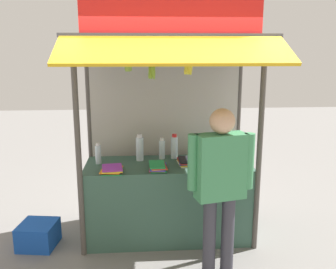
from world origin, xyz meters
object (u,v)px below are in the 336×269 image
water_bottle_back_left (162,149)px  water_bottle_right (140,148)px  water_bottle_mid_right (174,147)px  magazine_stack_mid_left (225,163)px  banana_bunch_leftmost (128,65)px  magazine_stack_back_right (187,162)px  banana_bunch_inner_left (152,72)px  plastic_crate (38,235)px  banana_bunch_rightmost (188,68)px  magazine_stack_front_right (158,167)px  magazine_stack_rear_center (112,169)px  water_bottle_far_right (226,145)px  water_bottle_center (98,154)px  vendor_person (220,177)px

water_bottle_back_left → water_bottle_right: bearing=-170.3°
water_bottle_mid_right → water_bottle_right: size_ratio=0.95×
magazine_stack_mid_left → banana_bunch_leftmost: bearing=-162.8°
water_bottle_right → magazine_stack_back_right: water_bottle_right is taller
banana_bunch_inner_left → plastic_crate: bearing=166.4°
banana_bunch_rightmost → banana_bunch_leftmost: bearing=-179.8°
water_bottle_mid_right → banana_bunch_inner_left: (-0.28, -0.69, 0.94)m
magazine_stack_front_right → banana_bunch_rightmost: bearing=-42.8°
water_bottle_right → banana_bunch_rightmost: 1.26m
magazine_stack_back_right → plastic_crate: magazine_stack_back_right is taller
magazine_stack_rear_center → plastic_crate: (-0.87, 0.09, -0.79)m
magazine_stack_rear_center → water_bottle_mid_right: bearing=33.0°
magazine_stack_front_right → water_bottle_far_right: bearing=27.3°
magazine_stack_front_right → banana_bunch_leftmost: (-0.29, -0.28, 1.12)m
water_bottle_center → vendor_person: (1.25, -0.87, -0.01)m
magazine_stack_rear_center → banana_bunch_leftmost: banana_bunch_leftmost is taller
water_bottle_far_right → magazine_stack_back_right: water_bottle_far_right is taller
water_bottle_right → banana_bunch_rightmost: bearing=-52.0°
water_bottle_back_left → magazine_stack_mid_left: size_ratio=0.78×
plastic_crate → magazine_stack_rear_center: bearing=-6.2°
water_bottle_mid_right → magazine_stack_back_right: 0.30m
magazine_stack_rear_center → banana_bunch_leftmost: 1.17m
water_bottle_far_right → banana_bunch_leftmost: banana_bunch_leftmost is taller
water_bottle_center → vendor_person: size_ratio=0.15×
magazine_stack_front_right → plastic_crate: (-1.37, 0.04, -0.80)m
magazine_stack_mid_left → banana_bunch_leftmost: 1.58m
vendor_person → plastic_crate: size_ratio=4.23×
water_bottle_center → vendor_person: 1.53m
water_bottle_mid_right → banana_bunch_leftmost: banana_bunch_leftmost is taller
water_bottle_back_left → water_bottle_center: size_ratio=1.07×
magazine_stack_front_right → banana_bunch_leftmost: banana_bunch_leftmost is taller
water_bottle_mid_right → banana_bunch_inner_left: size_ratio=1.00×
water_bottle_right → banana_bunch_leftmost: (-0.09, -0.63, 1.00)m
water_bottle_right → magazine_stack_rear_center: water_bottle_right is taller
water_bottle_mid_right → magazine_stack_front_right: 0.49m
water_bottle_center → banana_bunch_inner_left: 1.27m
water_bottle_center → banana_bunch_inner_left: banana_bunch_inner_left is taller
magazine_stack_mid_left → vendor_person: bearing=-106.9°
banana_bunch_leftmost → vendor_person: size_ratio=0.14×
magazine_stack_front_right → banana_bunch_rightmost: 1.16m
water_bottle_right → banana_bunch_leftmost: banana_bunch_leftmost is taller
magazine_stack_mid_left → banana_bunch_inner_left: 1.38m
magazine_stack_mid_left → banana_bunch_leftmost: size_ratio=1.48×
magazine_stack_mid_left → vendor_person: size_ratio=0.20×
magazine_stack_mid_left → plastic_crate: 2.29m
plastic_crate → vendor_person: bearing=-18.6°
water_bottle_back_left → banana_bunch_inner_left: size_ratio=0.87×
water_bottle_center → banana_bunch_leftmost: (0.39, -0.54, 1.04)m
magazine_stack_front_right → magazine_stack_back_right: bearing=25.4°
water_bottle_back_left → vendor_person: (0.50, -1.01, -0.02)m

